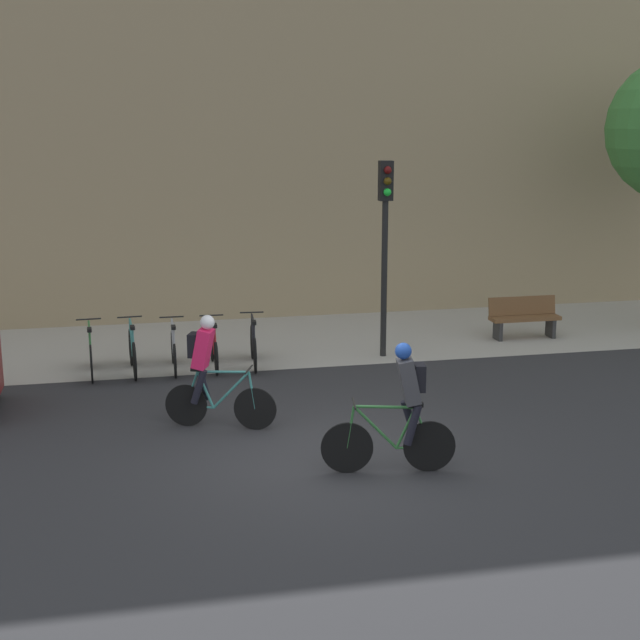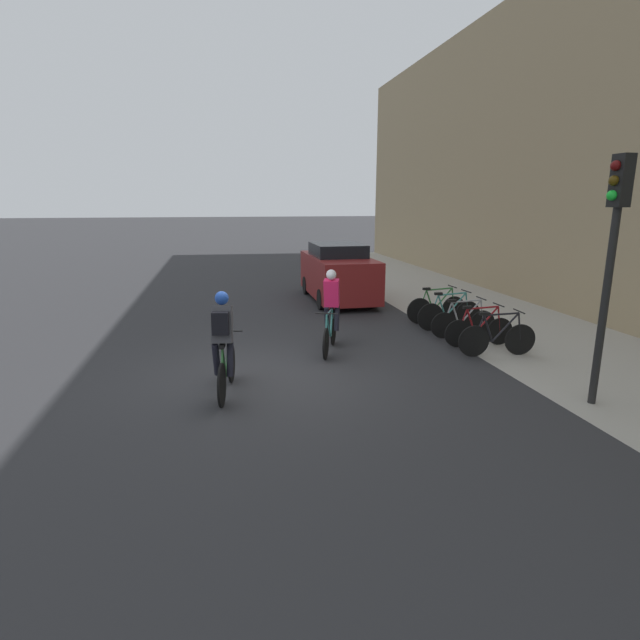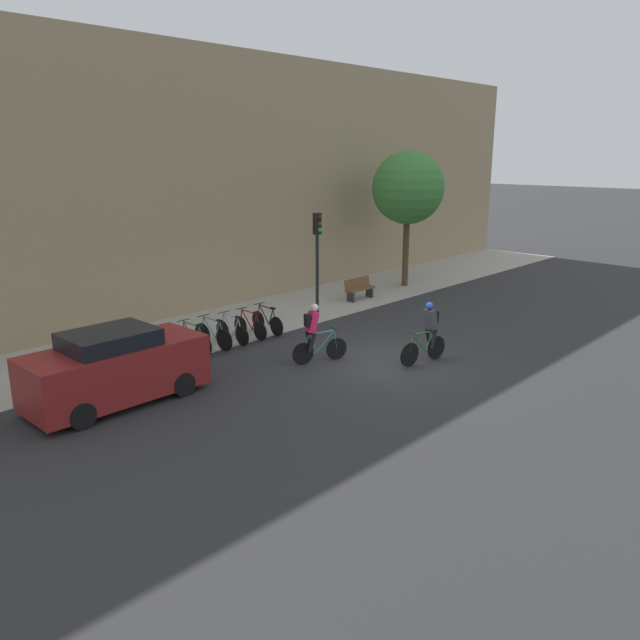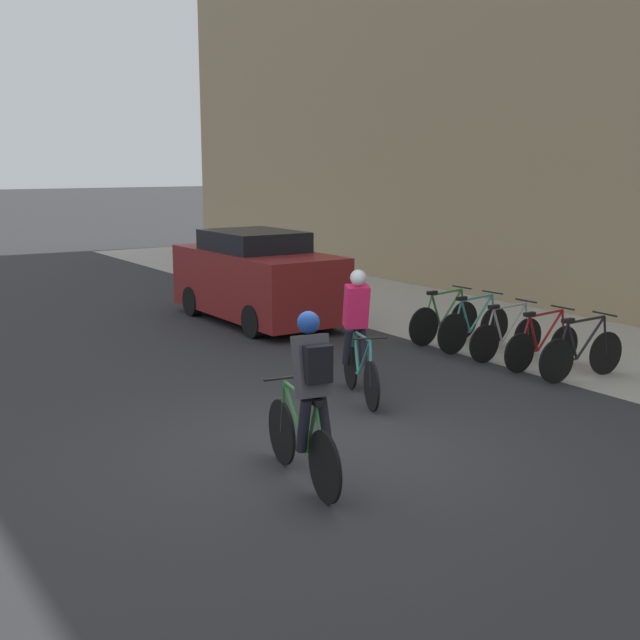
% 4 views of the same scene
% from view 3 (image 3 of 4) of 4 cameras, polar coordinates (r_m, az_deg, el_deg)
% --- Properties ---
extents(ground, '(200.00, 200.00, 0.00)m').
position_cam_3_polar(ground, '(18.39, 6.35, -3.88)').
color(ground, '#2B2B2D').
extents(kerb_strip, '(44.00, 4.50, 0.01)m').
position_cam_3_polar(kerb_strip, '(22.89, -7.23, -0.08)').
color(kerb_strip, '#A39E93').
rests_on(kerb_strip, ground).
extents(building_facade, '(44.00, 0.60, 9.74)m').
position_cam_3_polar(building_facade, '(24.16, -11.57, 12.24)').
color(building_facade, '#9E8966').
rests_on(building_facade, ground).
extents(cyclist_pink, '(1.65, 0.71, 1.77)m').
position_cam_3_polar(cyclist_pink, '(17.96, -0.53, -1.08)').
color(cyclist_pink, black).
rests_on(cyclist_pink, ground).
extents(cyclist_grey, '(1.80, 0.54, 1.79)m').
position_cam_3_polar(cyclist_grey, '(18.36, 9.87, -0.96)').
color(cyclist_grey, black).
rests_on(cyclist_grey, ground).
extents(parked_bike_0, '(0.46, 1.71, 0.98)m').
position_cam_3_polar(parked_bike_0, '(19.38, -11.52, -1.83)').
color(parked_bike_0, black).
rests_on(parked_bike_0, ground).
extents(parked_bike_1, '(0.46, 1.75, 0.99)m').
position_cam_3_polar(parked_bike_1, '(19.80, -9.73, -1.37)').
color(parked_bike_1, black).
rests_on(parked_bike_1, ground).
extents(parked_bike_2, '(0.46, 1.64, 0.95)m').
position_cam_3_polar(parked_bike_2, '(20.25, -8.03, -1.00)').
color(parked_bike_2, black).
rests_on(parked_bike_2, ground).
extents(parked_bike_3, '(0.46, 1.64, 0.95)m').
position_cam_3_polar(parked_bike_3, '(20.71, -6.40, -0.58)').
color(parked_bike_3, black).
rests_on(parked_bike_3, ground).
extents(parked_bike_4, '(0.46, 1.69, 0.97)m').
position_cam_3_polar(parked_bike_4, '(21.19, -4.84, -0.15)').
color(parked_bike_4, black).
rests_on(parked_bike_4, ground).
extents(traffic_light_pole, '(0.26, 0.30, 3.86)m').
position_cam_3_polar(traffic_light_pole, '(22.63, -0.24, 6.74)').
color(traffic_light_pole, black).
rests_on(traffic_light_pole, ground).
extents(bench, '(1.53, 0.44, 0.89)m').
position_cam_3_polar(bench, '(26.04, 3.62, 2.90)').
color(bench, brown).
rests_on(bench, ground).
extents(parked_car, '(4.30, 1.84, 1.85)m').
position_cam_3_polar(parked_car, '(15.94, -18.19, -4.17)').
color(parked_car, maroon).
rests_on(parked_car, ground).
extents(street_tree_0, '(3.22, 3.22, 6.04)m').
position_cam_3_polar(street_tree_0, '(28.52, 8.05, 11.85)').
color(street_tree_0, '#4C3823').
rests_on(street_tree_0, ground).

